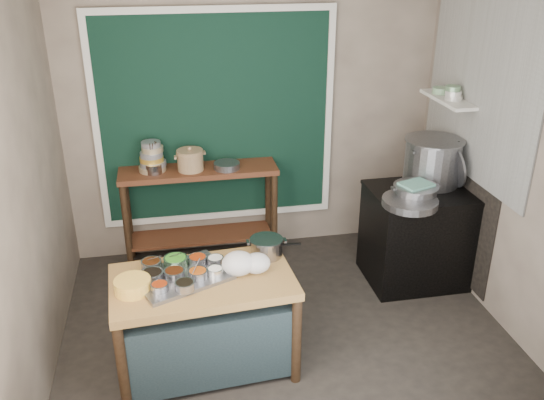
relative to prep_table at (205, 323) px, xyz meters
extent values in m
cube|color=#2A2520|center=(0.65, 0.30, -0.39)|extent=(3.50, 3.00, 0.02)
cube|color=gray|center=(0.65, 1.81, 1.02)|extent=(3.50, 0.02, 2.80)
cube|color=gray|center=(-1.11, 0.30, 1.02)|extent=(0.02, 3.00, 2.80)
cube|color=gray|center=(2.41, 0.30, 1.02)|extent=(0.02, 3.00, 2.80)
cube|color=black|center=(0.30, 1.77, 0.98)|extent=(2.10, 0.02, 1.90)
cube|color=#B2B2AA|center=(2.38, 0.85, 1.48)|extent=(0.02, 1.70, 1.70)
cube|color=black|center=(2.39, 0.95, 0.32)|extent=(0.01, 1.30, 1.30)
cube|color=beige|center=(2.28, 1.15, 1.23)|extent=(0.22, 0.70, 0.03)
cube|color=olive|center=(0.00, 0.00, 0.00)|extent=(1.30, 0.80, 0.75)
cube|color=#562A18|center=(0.10, 1.58, 0.10)|extent=(1.45, 0.40, 0.95)
cube|color=black|center=(2.00, 0.85, 0.05)|extent=(0.90, 0.68, 0.85)
cube|color=black|center=(2.00, 0.85, 0.49)|extent=(0.92, 0.69, 0.03)
cube|color=gray|center=(-0.14, 0.03, 0.39)|extent=(0.74, 0.64, 0.03)
cylinder|color=gray|center=(0.11, 0.13, 0.43)|extent=(0.12, 0.12, 0.05)
cylinder|color=gray|center=(-0.29, -0.14, 0.43)|extent=(0.12, 0.12, 0.05)
cylinder|color=gray|center=(-0.17, 0.16, 0.44)|extent=(0.17, 0.17, 0.07)
cylinder|color=gray|center=(-0.33, 0.00, 0.43)|extent=(0.15, 0.15, 0.06)
cylinder|color=gray|center=(-0.02, 0.16, 0.43)|extent=(0.13, 0.13, 0.06)
cylinder|color=silver|center=(0.09, -0.01, 0.43)|extent=(0.11, 0.11, 0.05)
cylinder|color=gray|center=(-0.19, 0.00, 0.43)|extent=(0.14, 0.14, 0.06)
cylinder|color=gray|center=(-0.13, -0.16, 0.43)|extent=(0.13, 0.13, 0.06)
cylinder|color=gray|center=(-0.34, 0.16, 0.43)|extent=(0.14, 0.14, 0.06)
cylinder|color=gray|center=(-0.03, -0.03, 0.43)|extent=(0.13, 0.13, 0.06)
cylinder|color=orange|center=(-0.46, -0.08, 0.42)|extent=(0.28, 0.28, 0.09)
ellipsoid|color=white|center=(0.25, 0.01, 0.46)|extent=(0.26, 0.23, 0.17)
ellipsoid|color=white|center=(0.38, 0.01, 0.45)|extent=(0.23, 0.22, 0.15)
cylinder|color=tan|center=(-0.31, 1.60, 0.60)|extent=(0.25, 0.25, 0.05)
cylinder|color=gray|center=(-0.31, 1.60, 0.64)|extent=(0.24, 0.24, 0.05)
cylinder|color=gold|center=(-0.31, 1.60, 0.69)|extent=(0.21, 0.21, 0.05)
cylinder|color=gray|center=(-0.31, 1.60, 0.74)|extent=(0.20, 0.20, 0.05)
cylinder|color=tan|center=(-0.31, 1.60, 0.78)|extent=(0.19, 0.19, 0.05)
cylinder|color=gray|center=(-0.31, 1.60, 0.83)|extent=(0.17, 0.17, 0.05)
cylinder|color=gray|center=(-0.30, 1.54, 0.62)|extent=(0.16, 0.16, 0.09)
cylinder|color=gray|center=(0.36, 1.52, 0.60)|extent=(0.25, 0.25, 0.06)
cylinder|color=gray|center=(2.28, 0.90, 0.71)|extent=(0.11, 0.42, 0.41)
cube|color=#5EA294|center=(1.85, 0.70, 0.64)|extent=(0.30, 0.27, 0.02)
cylinder|color=gray|center=(1.75, 0.59, 0.53)|extent=(0.59, 0.59, 0.06)
cylinder|color=silver|center=(2.28, 1.08, 1.26)|extent=(0.15, 0.15, 0.04)
cylinder|color=silver|center=(2.28, 1.08, 1.30)|extent=(0.14, 0.14, 0.04)
cylinder|color=gray|center=(2.28, 1.08, 1.34)|extent=(0.13, 0.13, 0.04)
cylinder|color=gray|center=(2.28, 1.30, 1.27)|extent=(0.17, 0.17, 0.05)
camera|label=1|loc=(-0.17, -3.40, 2.50)|focal=38.00mm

